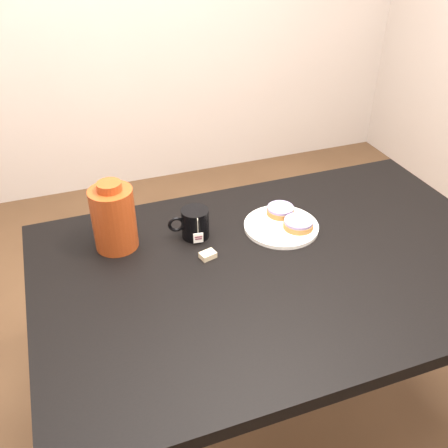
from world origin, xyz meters
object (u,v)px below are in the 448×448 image
Objects in this scene: bagel_front at (298,224)px; bagel_package at (114,218)px; table at (279,283)px; teabag_pouch at (208,255)px; bagel_back at (280,210)px; mug at (195,223)px; plate at (281,226)px.

bagel_package is at bearing 167.86° from bagel_front.
table is 0.20m from bagel_front.
bagel_front is 2.90× the size of teabag_pouch.
bagel_back reaches higher than teabag_pouch.
bagel_back is at bearing 23.13° from teabag_pouch.
bagel_front is at bearing 6.21° from teabag_pouch.
mug reaches higher than teabag_pouch.
bagel_back is (0.02, 0.06, 0.02)m from plate.
mug is (-0.27, 0.05, 0.04)m from plate.
teabag_pouch is 0.30m from bagel_package.
mug is 2.92× the size of teabag_pouch.
plate is 0.07m from bagel_back.
mug reaches higher than bagel_back.
table is at bearing -29.33° from bagel_package.
table is 10.72× the size of bagel_front.
table is 31.11× the size of teabag_pouch.
mug is at bearing 168.97° from plate.
bagel_package reaches higher than table.
bagel_front is 0.56m from bagel_package.
bagel_back is 0.47× the size of bagel_package.
bagel_front is at bearing -7.89° from mug.
plate is 5.24× the size of teabag_pouch.
teabag_pouch is at bearing 154.93° from table.
bagel_package is at bearing 177.08° from bagel_back.
teabag_pouch is at bearing -32.56° from bagel_package.
bagel_back is 0.53m from bagel_package.
mug is (-0.29, -0.01, 0.02)m from bagel_back.
table is 0.31m from mug.
bagel_back is 0.09m from bagel_front.
teabag_pouch is at bearing -156.87° from bagel_back.
bagel_package reaches higher than bagel_back.
bagel_front is at bearing -36.38° from plate.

